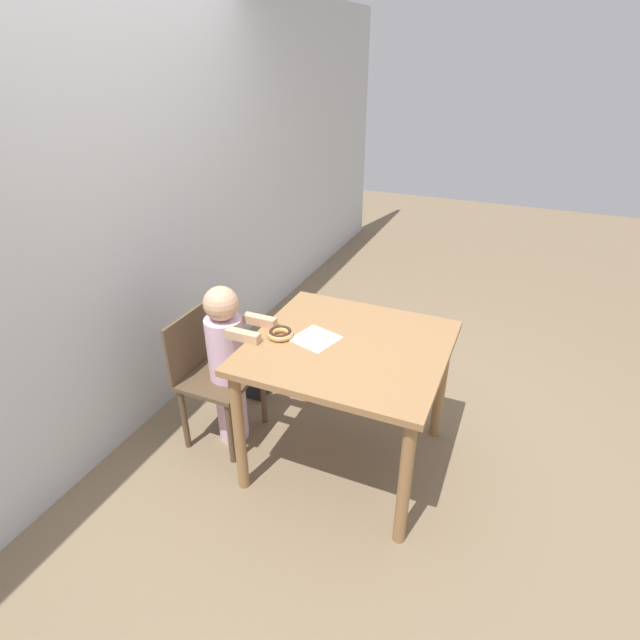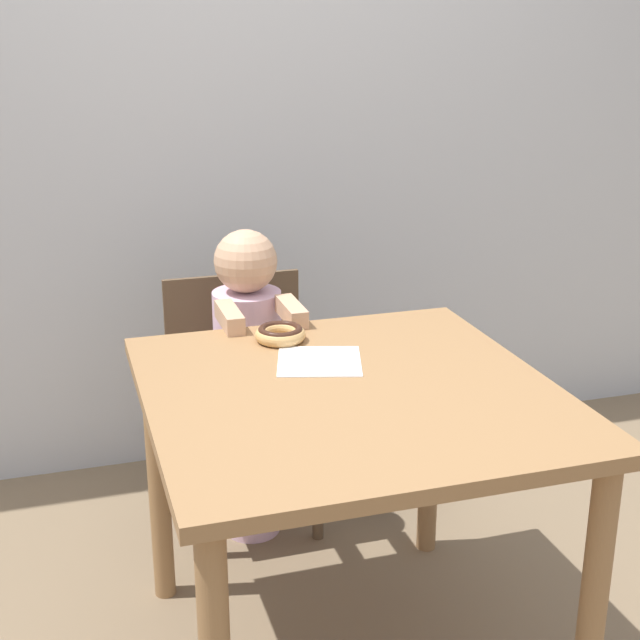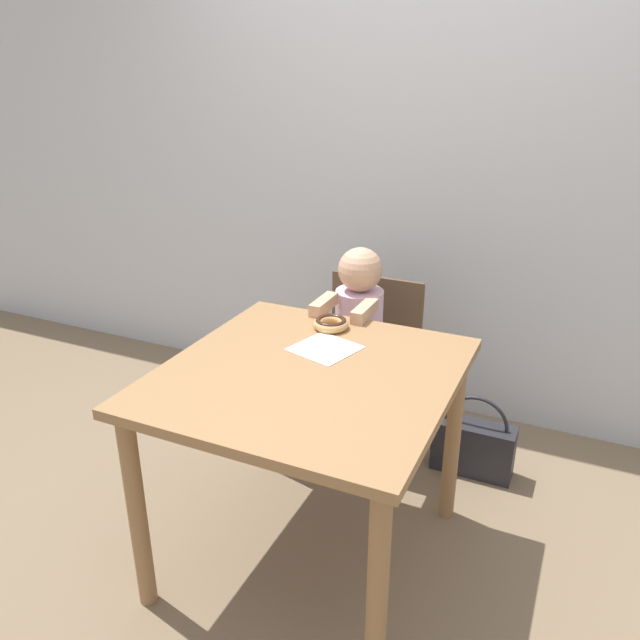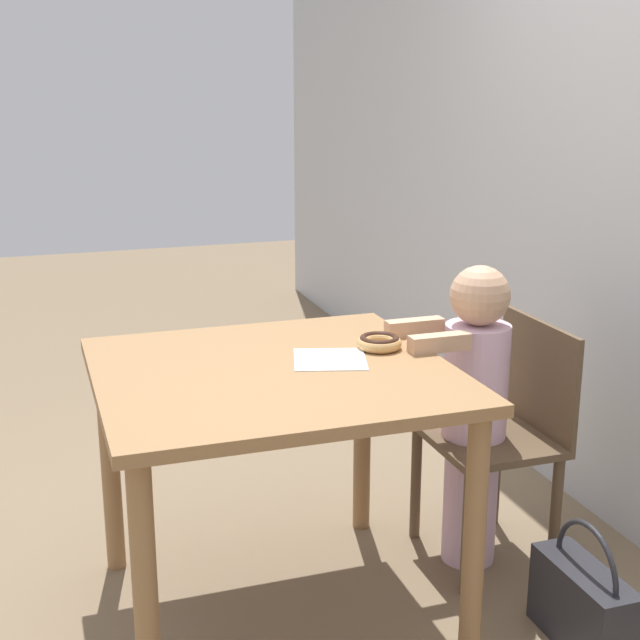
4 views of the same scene
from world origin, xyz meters
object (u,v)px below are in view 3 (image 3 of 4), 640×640
(donut, at_px, (331,323))
(child_figure, at_px, (358,350))
(chair, at_px, (366,360))
(handbag, at_px, (473,446))

(donut, bearing_deg, child_figure, 92.66)
(child_figure, xyz_separation_m, donut, (0.02, -0.34, 0.26))
(chair, height_order, donut, donut)
(chair, distance_m, child_figure, 0.14)
(donut, relative_size, handbag, 0.35)
(child_figure, distance_m, handbag, 0.67)
(handbag, bearing_deg, chair, 177.23)
(handbag, bearing_deg, donut, -140.99)
(chair, relative_size, handbag, 2.11)
(chair, bearing_deg, donut, -87.98)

